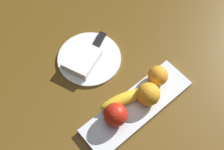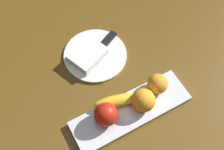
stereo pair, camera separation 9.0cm
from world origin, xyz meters
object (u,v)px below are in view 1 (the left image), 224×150
apple (115,115)px  orange_near_apple (148,94)px  folded_napkin (83,60)px  knife (96,46)px  fruit_tray (137,107)px  banana (123,99)px  dinner_plate (89,58)px  orange_near_banana (158,76)px

apple → orange_near_apple: bearing=173.1°
folded_napkin → knife: folded_napkin is taller
apple → knife: bearing=-116.8°
apple → fruit_tray: bearing=172.9°
banana → fruit_tray: bearing=-41.4°
fruit_tray → dinner_plate: (-0.00, -0.24, -0.00)m
apple → folded_napkin: (-0.05, -0.23, -0.03)m
orange_near_banana → folded_napkin: bearing=-58.1°
apple → knife: 0.28m
fruit_tray → banana: 0.05m
banana → knife: size_ratio=0.88×
dinner_plate → folded_napkin: size_ratio=1.87×
dinner_plate → folded_napkin: folded_napkin is taller
banana → knife: (-0.07, -0.22, -0.02)m
folded_napkin → knife: (-0.07, -0.02, -0.01)m
fruit_tray → orange_near_apple: (-0.04, 0.00, 0.05)m
orange_near_banana → folded_napkin: size_ratio=0.55×
knife → orange_near_apple: bearing=62.1°
apple → dinner_plate: bearing=-109.4°
dinner_plate → fruit_tray: bearing=90.0°
orange_near_apple → orange_near_banana: (-0.07, -0.03, -0.00)m
fruit_tray → orange_near_apple: orange_near_apple is taller
apple → banana: (-0.06, -0.03, -0.02)m
orange_near_banana → folded_napkin: 0.25m
orange_near_apple → dinner_plate: bearing=-81.1°
fruit_tray → dinner_plate: size_ratio=1.73×
dinner_plate → knife: knife is taller
folded_napkin → orange_near_apple: bearing=105.0°
apple → dinner_plate: apple is taller
banana → orange_near_apple: orange_near_apple is taller
apple → banana: size_ratio=0.47×
banana → dinner_plate: bearing=99.7°
fruit_tray → banana: bearing=-57.8°
banana → orange_near_banana: orange_near_banana is taller
fruit_tray → knife: knife is taller
banana → knife: banana is taller
folded_napkin → dinner_plate: bearing=180.0°
fruit_tray → orange_near_banana: (-0.11, -0.02, 0.04)m
orange_near_apple → knife: size_ratio=0.41×
dinner_plate → knife: size_ratio=1.25×
apple → orange_near_apple: same height
banana → orange_near_apple: (-0.06, 0.04, 0.02)m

